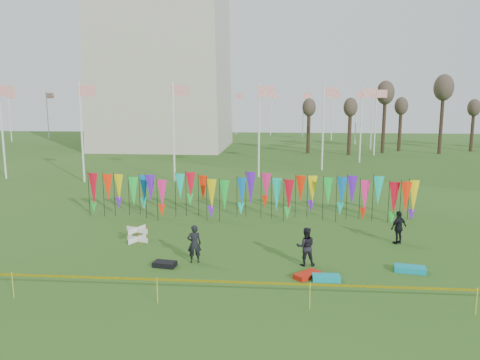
# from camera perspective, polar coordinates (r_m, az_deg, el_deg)

# --- Properties ---
(ground) EXTENTS (160.00, 160.00, 0.00)m
(ground) POSITION_cam_1_polar(r_m,az_deg,el_deg) (17.56, -1.36, -12.24)
(ground) COLOR #2A4F16
(ground) RESTS_ON ground
(flagpole_ring) EXTENTS (57.40, 56.16, 8.00)m
(flagpole_ring) POSITION_cam_1_polar(r_m,az_deg,el_deg) (66.15, -9.00, 7.38)
(flagpole_ring) COLOR silver
(flagpole_ring) RESTS_ON ground
(banner_row) EXTENTS (18.64, 0.64, 2.44)m
(banner_row) POSITION_cam_1_polar(r_m,az_deg,el_deg) (25.92, 1.45, -1.43)
(banner_row) COLOR black
(banner_row) RESTS_ON ground
(caution_tape_near) EXTENTS (26.00, 0.02, 0.90)m
(caution_tape_near) POSITION_cam_1_polar(r_m,az_deg,el_deg) (15.39, -3.07, -12.39)
(caution_tape_near) COLOR #DAC104
(caution_tape_near) RESTS_ON ground
(box_kite) EXTENTS (0.64, 0.64, 0.71)m
(box_kite) POSITION_cam_1_polar(r_m,az_deg,el_deg) (22.57, -12.42, -6.49)
(box_kite) COLOR red
(box_kite) RESTS_ON ground
(person_left) EXTENTS (0.67, 0.56, 1.57)m
(person_left) POSITION_cam_1_polar(r_m,az_deg,el_deg) (19.31, -5.60, -7.74)
(person_left) COLOR black
(person_left) RESTS_ON ground
(person_mid) EXTENTS (0.79, 0.52, 1.57)m
(person_mid) POSITION_cam_1_polar(r_m,az_deg,el_deg) (19.07, 8.02, -8.03)
(person_mid) COLOR black
(person_mid) RESTS_ON ground
(person_right) EXTENTS (1.05, 0.94, 1.56)m
(person_right) POSITION_cam_1_polar(r_m,az_deg,el_deg) (22.84, 18.78, -5.49)
(person_right) COLOR black
(person_right) RESTS_ON ground
(kite_bag_turquoise) EXTENTS (1.02, 0.53, 0.20)m
(kite_bag_turquoise) POSITION_cam_1_polar(r_m,az_deg,el_deg) (17.87, 10.46, -11.65)
(kite_bag_turquoise) COLOR #0B9EAB
(kite_bag_turquoise) RESTS_ON ground
(kite_bag_red) EXTENTS (1.09, 1.08, 0.19)m
(kite_bag_red) POSITION_cam_1_polar(r_m,az_deg,el_deg) (18.04, 8.16, -11.40)
(kite_bag_red) COLOR red
(kite_bag_red) RESTS_ON ground
(kite_bag_black) EXTENTS (0.96, 0.65, 0.21)m
(kite_bag_black) POSITION_cam_1_polar(r_m,az_deg,el_deg) (19.19, -9.16, -10.09)
(kite_bag_black) COLOR black
(kite_bag_black) RESTS_ON ground
(kite_bag_teal) EXTENTS (1.24, 0.76, 0.22)m
(kite_bag_teal) POSITION_cam_1_polar(r_m,az_deg,el_deg) (19.55, 20.01, -10.17)
(kite_bag_teal) COLOR #0C95AB
(kite_bag_teal) RESTS_ON ground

